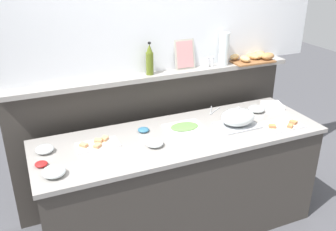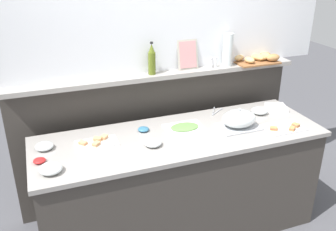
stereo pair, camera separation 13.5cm
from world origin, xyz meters
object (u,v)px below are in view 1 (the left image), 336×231
salt_shaker (208,62)px  serving_cloche (238,118)px  olive_oil_bottle (150,60)px  glass_bowl_large (155,143)px  pepper_shaker (212,62)px  serving_tongs (213,111)px  water_carafe (224,49)px  cold_cuts_platter (184,127)px  glass_bowl_medium (54,172)px  bread_basket (254,57)px  framed_picture (185,54)px  condiment_bowl_red (41,164)px  sandwich_platter_rear (97,144)px  condiment_bowl_cream (143,130)px  glass_bowl_extra (256,109)px  napkin_stack (272,105)px  sandwich_platter_side (283,125)px  glass_bowl_small (45,149)px

salt_shaker → serving_cloche: bearing=-88.9°
olive_oil_bottle → glass_bowl_large: bearing=-108.1°
pepper_shaker → glass_bowl_large: bearing=-143.9°
serving_tongs → water_carafe: water_carafe is taller
cold_cuts_platter → glass_bowl_medium: (-1.07, -0.30, 0.02)m
bread_basket → framed_picture: (-0.72, 0.02, 0.09)m
water_carafe → glass_bowl_large: bearing=-147.6°
olive_oil_bottle → salt_shaker: (0.55, -0.00, -0.08)m
condiment_bowl_red → sandwich_platter_rear: bearing=18.0°
condiment_bowl_red → framed_picture: 1.52m
serving_cloche → glass_bowl_large: serving_cloche is taller
sandwich_platter_rear → condiment_bowl_cream: 0.40m
glass_bowl_medium → pepper_shaker: bearing=24.2°
sandwich_platter_rear → salt_shaker: 1.26m
glass_bowl_extra → condiment_bowl_cream: (-1.06, 0.03, -0.01)m
glass_bowl_large → napkin_stack: 1.29m
salt_shaker → condiment_bowl_cream: bearing=-156.9°
sandwich_platter_side → serving_cloche: serving_cloche is taller
glass_bowl_large → condiment_bowl_red: size_ratio=1.53×
olive_oil_bottle → condiment_bowl_red: bearing=-151.8°
glass_bowl_extra → napkin_stack: glass_bowl_extra is taller
glass_bowl_small → pepper_shaker: (1.54, 0.35, 0.38)m
serving_tongs → salt_shaker: bearing=82.5°
condiment_bowl_cream → pepper_shaker: pepper_shaker is taller
sandwich_platter_side → pepper_shaker: size_ratio=3.61×
glass_bowl_large → cold_cuts_platter: bearing=29.0°
serving_cloche → bread_basket: 0.80m
sandwich_platter_side → salt_shaker: (-0.35, 0.67, 0.40)m
sandwich_platter_side → water_carafe: water_carafe is taller
napkin_stack → sandwich_platter_side: bearing=-115.8°
condiment_bowl_red → framed_picture: framed_picture is taller
napkin_stack → bread_basket: bread_basket is taller
condiment_bowl_cream → water_carafe: 1.07m
glass_bowl_large → napkin_stack: bearing=11.7°
serving_cloche → pepper_shaker: size_ratio=3.91×
napkin_stack → olive_oil_bottle: size_ratio=0.62×
bread_basket → cold_cuts_platter: bearing=-156.4°
serving_tongs → salt_shaker: size_ratio=1.87×
sandwich_platter_rear → pepper_shaker: bearing=18.6°
glass_bowl_medium → olive_oil_bottle: bearing=36.5°
glass_bowl_large → salt_shaker: salt_shaker is taller
glass_bowl_medium → serving_cloche: bearing=6.3°
serving_cloche → cold_cuts_platter: bearing=162.5°
glass_bowl_small → water_carafe: (1.66, 0.35, 0.48)m
sandwich_platter_side → water_carafe: size_ratio=1.07×
cold_cuts_platter → salt_shaker: 0.69m
sandwich_platter_side → olive_oil_bottle: size_ratio=1.14×
sandwich_platter_rear → serving_cloche: (1.14, -0.13, 0.06)m
glass_bowl_medium → serving_tongs: (1.45, 0.51, -0.02)m
sandwich_platter_rear → serving_tongs: size_ratio=1.93×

